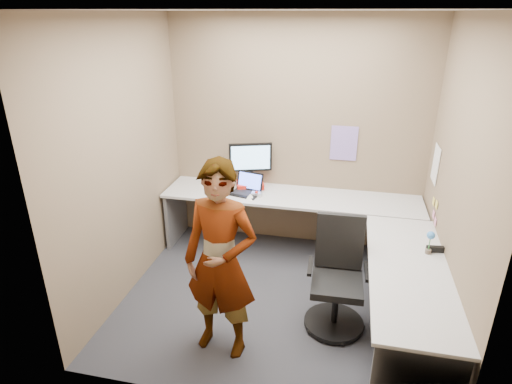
% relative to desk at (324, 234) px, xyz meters
% --- Properties ---
extents(ground, '(3.00, 3.00, 0.00)m').
position_rel_desk_xyz_m(ground, '(-0.44, -0.39, -0.59)').
color(ground, '#26272B').
rests_on(ground, ground).
extents(wall_back, '(3.00, 0.00, 3.00)m').
position_rel_desk_xyz_m(wall_back, '(-0.44, 0.91, 0.76)').
color(wall_back, brown).
rests_on(wall_back, ground).
extents(wall_right, '(0.00, 2.70, 2.70)m').
position_rel_desk_xyz_m(wall_right, '(1.06, -0.39, 0.76)').
color(wall_right, brown).
rests_on(wall_right, ground).
extents(wall_left, '(0.00, 2.70, 2.70)m').
position_rel_desk_xyz_m(wall_left, '(-1.94, -0.39, 0.76)').
color(wall_left, brown).
rests_on(wall_left, ground).
extents(ceiling, '(3.00, 3.00, 0.00)m').
position_rel_desk_xyz_m(ceiling, '(-0.44, -0.39, 2.11)').
color(ceiling, white).
rests_on(ceiling, wall_back).
extents(desk, '(2.98, 2.58, 0.73)m').
position_rel_desk_xyz_m(desk, '(0.00, 0.00, 0.00)').
color(desk, '#B1B1B1').
rests_on(desk, ground).
extents(paper_ream, '(0.37, 0.32, 0.06)m').
position_rel_desk_xyz_m(paper_ream, '(-0.95, 0.73, 0.17)').
color(paper_ream, red).
rests_on(paper_ream, desk).
extents(monitor, '(0.49, 0.22, 0.48)m').
position_rel_desk_xyz_m(monitor, '(-0.95, 0.75, 0.49)').
color(monitor, black).
rests_on(monitor, paper_ream).
extents(laptop, '(0.38, 0.34, 0.23)m').
position_rel_desk_xyz_m(laptop, '(-0.94, 0.56, 0.20)').
color(laptop, black).
rests_on(laptop, desk).
extents(trackball_mouse, '(0.12, 0.08, 0.07)m').
position_rel_desk_xyz_m(trackball_mouse, '(-0.82, 0.49, 0.17)').
color(trackball_mouse, '#B7B7BC').
rests_on(trackball_mouse, desk).
extents(origami, '(0.10, 0.10, 0.06)m').
position_rel_desk_xyz_m(origami, '(-0.87, 0.40, 0.17)').
color(origami, white).
rests_on(origami, desk).
extents(stapler, '(0.15, 0.06, 0.05)m').
position_rel_desk_xyz_m(stapler, '(0.99, -0.38, 0.17)').
color(stapler, black).
rests_on(stapler, desk).
extents(flower, '(0.07, 0.07, 0.22)m').
position_rel_desk_xyz_m(flower, '(0.92, -0.42, 0.28)').
color(flower, brown).
rests_on(flower, desk).
extents(calendar_purple, '(0.30, 0.01, 0.40)m').
position_rel_desk_xyz_m(calendar_purple, '(0.11, 0.90, 0.71)').
color(calendar_purple, '#846BB7').
rests_on(calendar_purple, wall_back).
extents(calendar_white, '(0.01, 0.28, 0.38)m').
position_rel_desk_xyz_m(calendar_white, '(1.05, 0.51, 0.66)').
color(calendar_white, white).
rests_on(calendar_white, wall_right).
extents(sticky_note_a, '(0.01, 0.07, 0.07)m').
position_rel_desk_xyz_m(sticky_note_a, '(1.05, 0.16, 0.36)').
color(sticky_note_a, '#F2E059').
rests_on(sticky_note_a, wall_right).
extents(sticky_note_b, '(0.01, 0.07, 0.07)m').
position_rel_desk_xyz_m(sticky_note_b, '(1.05, 0.21, 0.23)').
color(sticky_note_b, pink).
rests_on(sticky_note_b, wall_right).
extents(sticky_note_c, '(0.01, 0.07, 0.07)m').
position_rel_desk_xyz_m(sticky_note_c, '(1.05, 0.09, 0.21)').
color(sticky_note_c, pink).
rests_on(sticky_note_c, wall_right).
extents(sticky_note_d, '(0.01, 0.07, 0.07)m').
position_rel_desk_xyz_m(sticky_note_d, '(1.05, 0.31, 0.33)').
color(sticky_note_d, '#F2E059').
rests_on(sticky_note_d, wall_right).
extents(office_chair, '(0.55, 0.55, 1.03)m').
position_rel_desk_xyz_m(office_chair, '(0.17, -0.61, -0.17)').
color(office_chair, black).
rests_on(office_chair, ground).
extents(person, '(0.67, 0.48, 1.70)m').
position_rel_desk_xyz_m(person, '(-0.76, -1.13, 0.26)').
color(person, '#999399').
rests_on(person, ground).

